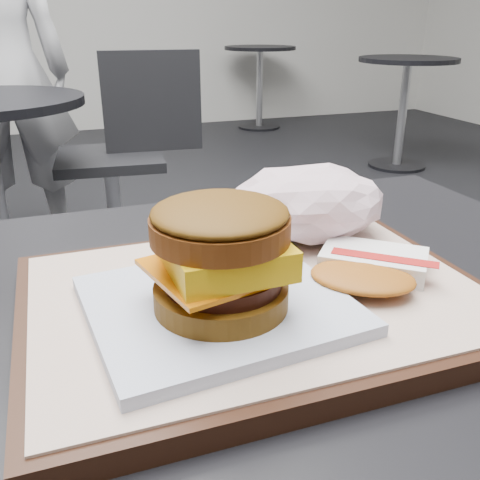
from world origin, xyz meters
The scene contains 9 objects.
customer_table centered at (0.00, 0.00, 0.58)m, with size 0.80×0.60×0.77m.
serving_tray centered at (0.01, -0.01, 0.78)m, with size 0.38×0.28×0.02m.
breakfast_sandwich centered at (-0.03, -0.04, 0.83)m, with size 0.20×0.19×0.09m.
hash_brown centered at (0.11, -0.02, 0.80)m, with size 0.14×0.13×0.02m.
crumpled_wrapper centered at (0.11, 0.09, 0.83)m, with size 0.16×0.13×0.07m, color white, non-canonical shape.
neighbor_chair centered at (0.15, 1.84, 0.51)m, with size 0.62×0.46×0.88m.
patron centered at (-0.29, 2.19, 0.78)m, with size 0.57×0.38×1.57m, color silver.
bg_table_near centered at (2.20, 2.80, 0.56)m, with size 0.66×0.66×0.75m.
bg_table_far centered at (1.80, 4.50, 0.56)m, with size 0.66×0.66×0.75m.
Camera 1 is at (-0.13, -0.37, 1.00)m, focal length 40.00 mm.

